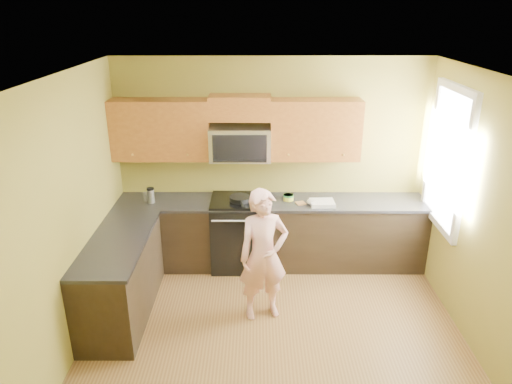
{
  "coord_description": "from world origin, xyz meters",
  "views": [
    {
      "loc": [
        -0.19,
        -3.88,
        3.27
      ],
      "look_at": [
        -0.2,
        1.3,
        1.2
      ],
      "focal_mm": 32.9,
      "sensor_mm": 36.0,
      "label": 1
    }
  ],
  "objects_px": {
    "butter_tub": "(288,200)",
    "woman": "(263,255)",
    "stove": "(241,232)",
    "microwave": "(240,159)",
    "frying_pan": "(240,201)",
    "travel_mug": "(151,202)"
  },
  "relations": [
    {
      "from": "stove",
      "to": "microwave",
      "type": "bearing_deg",
      "value": 90.0
    },
    {
      "from": "frying_pan",
      "to": "travel_mug",
      "type": "xyz_separation_m",
      "value": [
        -1.14,
        0.01,
        -0.03
      ]
    },
    {
      "from": "butter_tub",
      "to": "woman",
      "type": "bearing_deg",
      "value": -106.35
    },
    {
      "from": "travel_mug",
      "to": "stove",
      "type": "bearing_deg",
      "value": 1.9
    },
    {
      "from": "stove",
      "to": "butter_tub",
      "type": "distance_m",
      "value": 0.76
    },
    {
      "from": "frying_pan",
      "to": "stove",
      "type": "bearing_deg",
      "value": 78.22
    },
    {
      "from": "travel_mug",
      "to": "butter_tub",
      "type": "bearing_deg",
      "value": 2.62
    },
    {
      "from": "stove",
      "to": "microwave",
      "type": "height_order",
      "value": "microwave"
    },
    {
      "from": "microwave",
      "to": "woman",
      "type": "distance_m",
      "value": 1.44
    },
    {
      "from": "stove",
      "to": "woman",
      "type": "height_order",
      "value": "woman"
    },
    {
      "from": "frying_pan",
      "to": "travel_mug",
      "type": "height_order",
      "value": "travel_mug"
    },
    {
      "from": "stove",
      "to": "woman",
      "type": "xyz_separation_m",
      "value": [
        0.28,
        -1.11,
        0.28
      ]
    },
    {
      "from": "frying_pan",
      "to": "butter_tub",
      "type": "xyz_separation_m",
      "value": [
        0.62,
        0.09,
        -0.03
      ]
    },
    {
      "from": "stove",
      "to": "microwave",
      "type": "relative_size",
      "value": 1.25
    },
    {
      "from": "stove",
      "to": "butter_tub",
      "type": "relative_size",
      "value": 7.04
    },
    {
      "from": "frying_pan",
      "to": "travel_mug",
      "type": "bearing_deg",
      "value": 171.58
    },
    {
      "from": "microwave",
      "to": "travel_mug",
      "type": "xyz_separation_m",
      "value": [
        -1.14,
        -0.16,
        -0.53
      ]
    },
    {
      "from": "woman",
      "to": "frying_pan",
      "type": "relative_size",
      "value": 3.19
    },
    {
      "from": "microwave",
      "to": "butter_tub",
      "type": "distance_m",
      "value": 0.82
    },
    {
      "from": "stove",
      "to": "frying_pan",
      "type": "height_order",
      "value": "frying_pan"
    },
    {
      "from": "travel_mug",
      "to": "frying_pan",
      "type": "bearing_deg",
      "value": -0.43
    },
    {
      "from": "microwave",
      "to": "frying_pan",
      "type": "distance_m",
      "value": 0.53
    }
  ]
}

